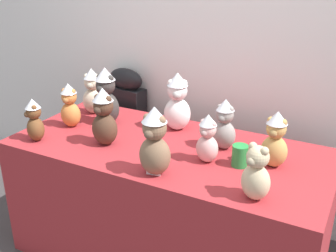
% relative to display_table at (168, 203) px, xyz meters
% --- Properties ---
extents(wall_back, '(7.00, 0.08, 2.60)m').
position_rel_display_table_xyz_m(wall_back, '(0.00, 0.65, 0.93)').
color(wall_back, white).
rests_on(wall_back, ground_plane).
extents(display_table, '(1.75, 0.80, 0.73)m').
position_rel_display_table_xyz_m(display_table, '(0.00, 0.00, 0.00)').
color(display_table, maroon).
rests_on(display_table, ground_plane).
extents(instrument_case, '(0.29, 0.16, 0.97)m').
position_rel_display_table_xyz_m(instrument_case, '(-0.61, 0.53, 0.12)').
color(instrument_case, black).
rests_on(instrument_case, ground_plane).
extents(teddy_bear_charcoal, '(0.17, 0.15, 0.35)m').
position_rel_display_table_xyz_m(teddy_bear_charcoal, '(-0.49, 0.12, 0.54)').
color(teddy_bear_charcoal, '#383533').
rests_on(teddy_bear_charcoal, display_table).
extents(teddy_bear_cocoa, '(0.15, 0.13, 0.32)m').
position_rel_display_table_xyz_m(teddy_bear_cocoa, '(-0.32, -0.14, 0.52)').
color(teddy_bear_cocoa, '#4C3323').
rests_on(teddy_bear_cocoa, display_table).
extents(teddy_bear_snow, '(0.20, 0.18, 0.35)m').
position_rel_display_table_xyz_m(teddy_bear_snow, '(-0.06, 0.24, 0.54)').
color(teddy_bear_snow, white).
rests_on(teddy_bear_snow, display_table).
extents(teddy_bear_mocha, '(0.16, 0.14, 0.34)m').
position_rel_display_table_xyz_m(teddy_bear_mocha, '(0.09, -0.30, 0.53)').
color(teddy_bear_mocha, '#7F6047').
rests_on(teddy_bear_mocha, display_table).
extents(teddy_bear_ash, '(0.14, 0.12, 0.28)m').
position_rel_display_table_xyz_m(teddy_bear_ash, '(0.27, 0.12, 0.50)').
color(teddy_bear_ash, gray).
rests_on(teddy_bear_ash, display_table).
extents(teddy_bear_cream, '(0.17, 0.16, 0.30)m').
position_rel_display_table_xyz_m(teddy_bear_cream, '(-0.67, 0.23, 0.51)').
color(teddy_bear_cream, beige).
rests_on(teddy_bear_cream, display_table).
extents(teddy_bear_ginger, '(0.14, 0.12, 0.27)m').
position_rel_display_table_xyz_m(teddy_bear_ginger, '(-0.65, -0.02, 0.50)').
color(teddy_bear_ginger, '#D17F3D').
rests_on(teddy_bear_ginger, display_table).
extents(teddy_bear_chestnut, '(0.14, 0.14, 0.25)m').
position_rel_display_table_xyz_m(teddy_bear_chestnut, '(-0.69, -0.27, 0.49)').
color(teddy_bear_chestnut, brown).
rests_on(teddy_bear_chestnut, display_table).
extents(teddy_bear_honey, '(0.14, 0.12, 0.29)m').
position_rel_display_table_xyz_m(teddy_bear_honey, '(0.56, 0.04, 0.51)').
color(teddy_bear_honey, tan).
rests_on(teddy_bear_honey, display_table).
extents(teddy_bear_sand, '(0.16, 0.15, 0.26)m').
position_rel_display_table_xyz_m(teddy_bear_sand, '(0.57, -0.29, 0.49)').
color(teddy_bear_sand, '#CCB78E').
rests_on(teddy_bear_sand, display_table).
extents(teddy_bear_blush, '(0.13, 0.11, 0.26)m').
position_rel_display_table_xyz_m(teddy_bear_blush, '(0.26, -0.07, 0.49)').
color(teddy_bear_blush, beige).
rests_on(teddy_bear_blush, display_table).
extents(party_cup_green, '(0.08, 0.08, 0.11)m').
position_rel_display_table_xyz_m(party_cup_green, '(0.42, -0.03, 0.42)').
color(party_cup_green, '#238C3D').
rests_on(party_cup_green, display_table).
extents(name_card_front_left, '(0.07, 0.02, 0.05)m').
position_rel_display_table_xyz_m(name_card_front_left, '(0.09, -0.31, 0.39)').
color(name_card_front_left, white).
rests_on(name_card_front_left, display_table).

